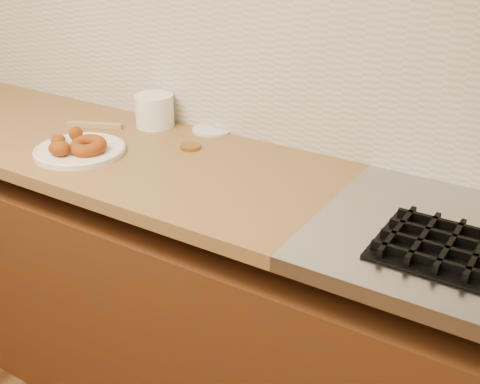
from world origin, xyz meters
name	(u,v)px	position (x,y,z in m)	size (l,w,h in m)	color
base_cabinet	(183,302)	(0.00, 1.69, 0.39)	(3.60, 0.60, 0.77)	#49240D
butcher_block	(30,128)	(-0.65, 1.69, 0.88)	(2.30, 0.62, 0.04)	brown
backsplash	(230,43)	(0.00, 1.99, 1.20)	(3.60, 0.02, 0.60)	beige
donut_plate	(80,151)	(-0.30, 1.59, 0.91)	(0.28, 0.28, 0.02)	white
ring_donut	(88,146)	(-0.25, 1.58, 0.94)	(0.11, 0.11, 0.04)	brown
fried_dough_chunks	(62,144)	(-0.33, 1.55, 0.94)	(0.14, 0.18, 0.05)	brown
plastic_tub	(155,110)	(-0.26, 1.91, 0.96)	(0.13, 0.13, 0.11)	white
tub_lid	(212,130)	(-0.06, 1.97, 0.90)	(0.13, 0.13, 0.01)	silver
brass_jar_lid	(190,147)	(-0.03, 1.80, 0.91)	(0.06, 0.06, 0.01)	#AC792C
wooden_utensil	(95,125)	(-0.43, 1.78, 0.91)	(0.20, 0.02, 0.02)	#9F8255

